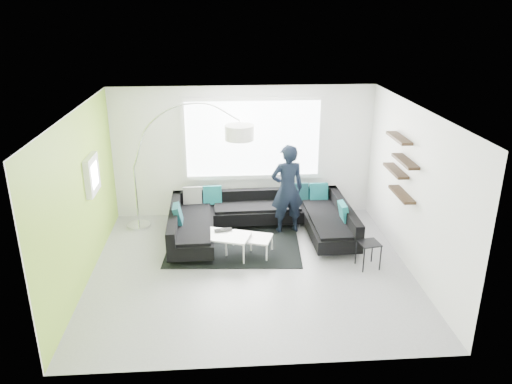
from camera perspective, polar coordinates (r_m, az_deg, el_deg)
ground at (r=8.83m, az=-0.59°, el=-8.77°), size 5.50×5.50×0.00m
room_shell at (r=8.30m, az=-0.46°, el=2.90°), size 5.54×5.04×2.82m
sectional_sofa at (r=9.81m, az=0.52°, el=-3.43°), size 3.56×2.24×0.76m
rug at (r=9.63m, az=-2.56°, el=-6.10°), size 2.62×1.98×0.01m
coffee_table at (r=9.23m, az=-2.28°, el=-5.98°), size 1.42×1.09×0.41m
arc_lamp at (r=10.23m, az=-13.80°, el=2.80°), size 2.61×1.50×2.61m
side_table at (r=9.00m, az=12.69°, el=-7.02°), size 0.40×0.40×0.48m
person at (r=9.88m, az=3.59°, el=0.33°), size 0.80×0.64×1.82m
laptop at (r=9.23m, az=-3.71°, el=-4.48°), size 0.43×0.36×0.03m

